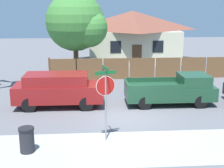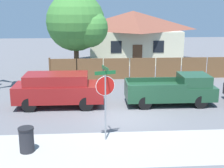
{
  "view_description": "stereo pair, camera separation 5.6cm",
  "coord_description": "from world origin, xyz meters",
  "views": [
    {
      "loc": [
        -1.77,
        -14.93,
        5.5
      ],
      "look_at": [
        -0.66,
        0.5,
        1.6
      ],
      "focal_mm": 50.0,
      "sensor_mm": 36.0,
      "label": 1
    },
    {
      "loc": [
        -1.72,
        -14.93,
        5.5
      ],
      "look_at": [
        -0.66,
        0.5,
        1.6
      ],
      "focal_mm": 50.0,
      "sensor_mm": 36.0,
      "label": 2
    }
  ],
  "objects": [
    {
      "name": "oak_tree",
      "position": [
        -2.66,
        10.14,
        4.15
      ],
      "size": [
        4.86,
        4.63,
        6.58
      ],
      "color": "brown",
      "rests_on": "ground"
    },
    {
      "name": "sidewalk_strip",
      "position": [
        0.0,
        -3.6,
        0.0
      ],
      "size": [
        36.0,
        3.2,
        0.01
      ],
      "color": "#A3A39E",
      "rests_on": "ground"
    },
    {
      "name": "ground_plane",
      "position": [
        0.0,
        0.0,
        0.0
      ],
      "size": [
        80.0,
        80.0,
        0.0
      ],
      "primitive_type": "plane",
      "color": "slate"
    },
    {
      "name": "house",
      "position": [
        2.59,
        16.91,
        2.59
      ],
      "size": [
        9.46,
        7.31,
        5.0
      ],
      "color": "beige",
      "rests_on": "ground"
    },
    {
      "name": "wooden_fence",
      "position": [
        2.24,
        8.33,
        0.82
      ],
      "size": [
        14.21,
        0.12,
        1.73
      ],
      "color": "brown",
      "rests_on": "ground"
    },
    {
      "name": "trash_bin",
      "position": [
        -4.24,
        -3.65,
        0.5
      ],
      "size": [
        0.6,
        0.6,
        0.99
      ],
      "color": "#28282D",
      "rests_on": "ground"
    },
    {
      "name": "stop_sign",
      "position": [
        -1.15,
        -2.74,
        2.13
      ],
      "size": [
        0.86,
        0.77,
        3.15
      ],
      "rotation": [
        0.0,
        0.0,
        0.27
      ],
      "color": "gray",
      "rests_on": "ground"
    },
    {
      "name": "orange_pickup",
      "position": [
        2.95,
        1.89,
        0.84
      ],
      "size": [
        5.01,
        1.94,
        1.73
      ],
      "rotation": [
        0.0,
        0.0,
        -0.01
      ],
      "color": "#1E472D",
      "rests_on": "ground"
    },
    {
      "name": "red_suv",
      "position": [
        -3.53,
        1.89,
        1.02
      ],
      "size": [
        4.89,
        1.92,
        1.88
      ],
      "rotation": [
        0.0,
        0.0,
        -0.01
      ],
      "color": "maroon",
      "rests_on": "ground"
    }
  ]
}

